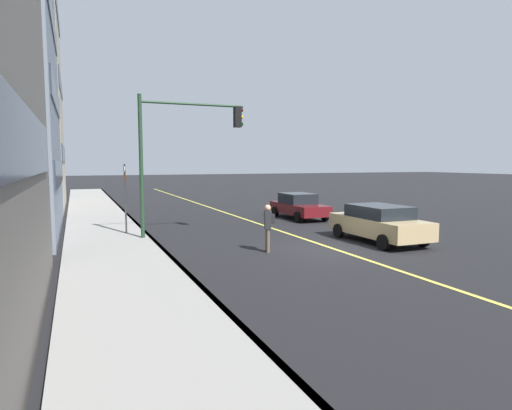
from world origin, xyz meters
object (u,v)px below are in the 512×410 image
object	(u,v)px
pedestrian_with_backpack	(268,224)
traffic_light_mast	(182,141)
street_sign_post	(125,194)
car_tan	(379,223)
car_maroon	(299,206)

from	to	relation	value
pedestrian_with_backpack	traffic_light_mast	xyz separation A→B (m)	(3.98, 2.19, 3.10)
traffic_light_mast	street_sign_post	size ratio (longest dim) A/B	1.88
car_tan	car_maroon	bearing A→B (deg)	-3.67
pedestrian_with_backpack	street_sign_post	world-z (taller)	street_sign_post
street_sign_post	car_tan	bearing A→B (deg)	-119.84
car_tan	street_sign_post	world-z (taller)	street_sign_post
car_tan	pedestrian_with_backpack	world-z (taller)	pedestrian_with_backpack
pedestrian_with_backpack	street_sign_post	size ratio (longest dim) A/B	0.55
car_maroon	street_sign_post	bearing A→B (deg)	103.97
car_maroon	street_sign_post	xyz separation A→B (m)	(-2.46, 9.88, 1.12)
street_sign_post	pedestrian_with_backpack	bearing A→B (deg)	-141.46
car_tan	street_sign_post	bearing A→B (deg)	60.16
car_maroon	traffic_light_mast	world-z (taller)	traffic_light_mast
car_maroon	street_sign_post	size ratio (longest dim) A/B	1.37
car_tan	traffic_light_mast	size ratio (longest dim) A/B	0.75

